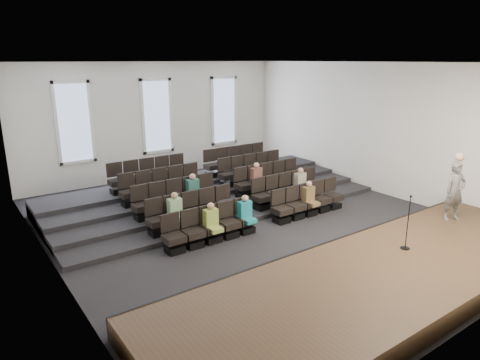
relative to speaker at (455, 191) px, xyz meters
The scene contains 13 objects.
ground 6.13m from the speaker, 134.00° to the left, with size 14.00×14.00×0.00m, color black.
ceiling 7.00m from the speaker, 134.00° to the left, with size 12.00×14.00×0.02m, color white.
wall_back 12.11m from the speaker, 110.15° to the left, with size 12.00×0.04×5.00m, color white.
wall_left 11.10m from the speaker, 157.09° to the left, with size 0.04×14.00×5.00m, color white.
wall_right 4.82m from the speaker, 66.53° to the left, with size 0.04×14.00×5.00m, color white.
stage 4.38m from the speaker, 169.10° to the right, with size 11.80×3.60×0.50m, color #3F2C1B.
stage_lip 4.41m from the speaker, 166.85° to the left, with size 11.80×0.06×0.52m, color black.
risers 8.63m from the speaker, 119.07° to the left, with size 11.80×4.80×0.60m.
seating_rows 7.20m from the speaker, 125.42° to the left, with size 6.80×4.70×1.67m.
windows 12.07m from the speaker, 110.26° to the left, with size 8.44×0.10×3.24m.
audience 6.29m from the speaker, 132.77° to the left, with size 5.45×2.64×1.10m.
speaker is the anchor object (origin of this frame).
mic_stand 2.98m from the speaker, behind, with size 0.24×0.24×1.41m.
Camera 1 is at (-7.88, -10.36, 5.09)m, focal length 32.00 mm.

